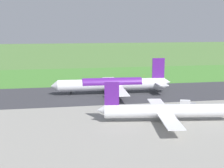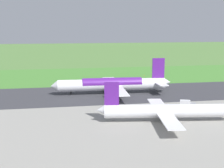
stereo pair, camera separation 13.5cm
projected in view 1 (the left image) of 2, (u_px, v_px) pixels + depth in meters
The scene contains 9 objects.
ground_plane at pixel (139, 93), 145.48m from camera, with size 800.00×800.00×0.00m, color #547F3D.
runway_asphalt at pixel (139, 93), 145.47m from camera, with size 600.00×39.98×0.06m, color #38383D.
apron_concrete at pixel (182, 127), 96.58m from camera, with size 440.00×110.00×0.05m, color gray.
grass_verge_foreground at pixel (118, 76), 192.01m from camera, with size 600.00×80.00×0.04m, color #478534.
airliner_main at pixel (113, 84), 142.59m from camera, with size 54.10×44.21×15.88m.
airliner_parked_mid at pixel (165, 111), 101.91m from camera, with size 44.49×36.53×13.00m.
service_truck_baggage at pixel (187, 104), 119.88m from camera, with size 6.22×4.31×2.65m.
no_stopping_sign at pixel (153, 72), 197.36m from camera, with size 0.60×0.10×2.61m.
traffic_cone_orange at pixel (144, 75), 194.48m from camera, with size 0.40×0.40×0.55m, color orange.
Camera 1 is at (37.08, 137.91, 30.55)m, focal length 51.27 mm.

